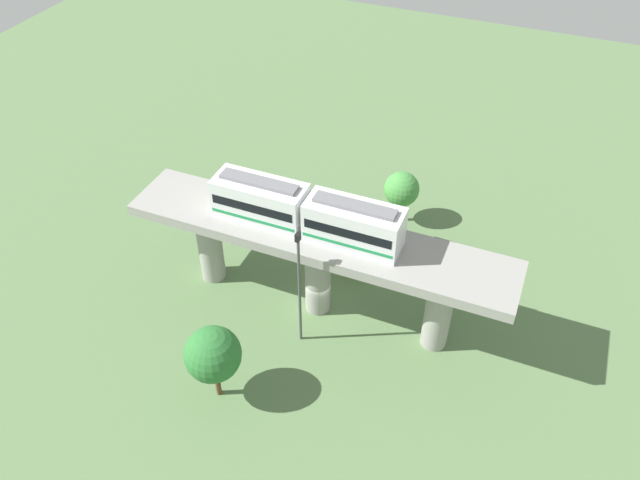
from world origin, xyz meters
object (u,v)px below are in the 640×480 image
Objects in this scene: parked_car_silver at (445,256)px; tree_mid_lot at (213,355)px; signal_post at (299,285)px; parked_car_yellow at (350,255)px; tree_near_viaduct at (402,189)px; train at (306,212)px.

parked_car_silver is 21.67m from tree_mid_lot.
tree_mid_lot is 7.37m from signal_post.
parked_car_yellow is 10.32m from signal_post.
parked_car_yellow is at bearing -12.84° from tree_mid_lot.
tree_near_viaduct is 0.83× the size of tree_mid_lot.
train is 2.27× the size of tree_mid_lot.
signal_post reaches higher than parked_car_yellow.
parked_car_yellow is 0.87× the size of tree_near_viaduct.
tree_near_viaduct reaches higher than parked_car_yellow.
tree_mid_lot is at bearing 167.22° from train.
tree_near_viaduct is (6.77, -2.16, 2.67)m from parked_car_yellow.
parked_car_silver is at bearing -45.06° from train.
tree_mid_lot is (-9.88, 2.24, -4.97)m from train.
tree_near_viaduct reaches higher than parked_car_silver.
signal_post is (-15.88, 2.54, 2.17)m from tree_near_viaduct.
parked_car_silver is 0.72× the size of tree_mid_lot.
tree_near_viaduct is at bearing -15.54° from train.
parked_car_silver is at bearing -127.19° from tree_near_viaduct.
parked_car_yellow is at bearing -2.42° from signal_post.
parked_car_yellow is at bearing 114.23° from parked_car_silver.
train reaches higher than signal_post.
tree_near_viaduct is (3.90, 5.13, 2.67)m from parked_car_silver.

